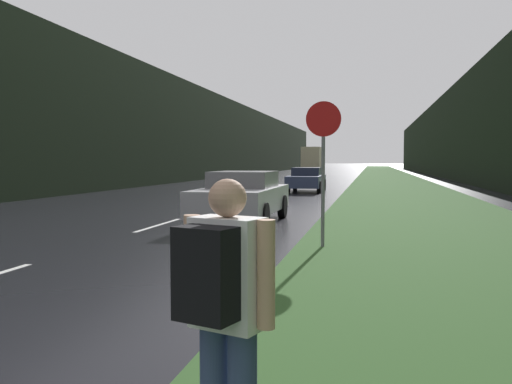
{
  "coord_description": "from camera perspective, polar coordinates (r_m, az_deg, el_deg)",
  "views": [
    {
      "loc": [
        5.46,
        -0.35,
        1.69
      ],
      "look_at": [
        2.29,
        14.36,
        0.81
      ],
      "focal_mm": 38.0,
      "sensor_mm": 36.0,
      "label": 1
    }
  ],
  "objects": [
    {
      "name": "grass_verge",
      "position": [
        40.42,
        14.3,
        0.86
      ],
      "size": [
        6.0,
        240.0,
        0.02
      ],
      "primitive_type": "cube",
      "color": "#2D5123",
      "rests_on": "ground_plane"
    },
    {
      "name": "lane_stripe_c",
      "position": [
        14.43,
        -10.18,
        -3.43
      ],
      "size": [
        0.12,
        3.0,
        0.01
      ],
      "primitive_type": "cube",
      "color": "silver",
      "rests_on": "ground_plane"
    },
    {
      "name": "lane_stripe_d",
      "position": [
        21.05,
        -2.93,
        -1.26
      ],
      "size": [
        0.12,
        3.0,
        0.01
      ],
      "primitive_type": "cube",
      "color": "silver",
      "rests_on": "ground_plane"
    },
    {
      "name": "treeline_far_side",
      "position": [
        52.72,
        -4.94,
        5.86
      ],
      "size": [
        2.0,
        140.0,
        8.03
      ],
      "primitive_type": "cube",
      "color": "black",
      "rests_on": "ground_plane"
    },
    {
      "name": "treeline_near_side",
      "position": [
        50.97,
        20.73,
        5.74
      ],
      "size": [
        2.0,
        140.0,
        8.03
      ],
      "primitive_type": "cube",
      "color": "black",
      "rests_on": "ground_plane"
    },
    {
      "name": "stop_sign",
      "position": [
        10.54,
        7.09,
        3.55
      ],
      "size": [
        0.68,
        0.07,
        2.83
      ],
      "color": "slate",
      "rests_on": "ground_plane"
    },
    {
      "name": "hitchhiker_with_backpack",
      "position": [
        2.89,
        -3.42,
        -12.17
      ],
      "size": [
        0.53,
        0.48,
        1.6
      ],
      "rotation": [
        0.0,
        0.0,
        -0.32
      ],
      "color": "navy",
      "rests_on": "ground_plane"
    },
    {
      "name": "car_passing_near",
      "position": [
        14.76,
        -1.46,
        -0.43
      ],
      "size": [
        1.97,
        4.57,
        1.39
      ],
      "rotation": [
        0.0,
        0.0,
        3.14
      ],
      "color": "#9E9EA3",
      "rests_on": "ground_plane"
    },
    {
      "name": "car_passing_far",
      "position": [
        29.32,
        5.35,
        1.34
      ],
      "size": [
        1.83,
        4.4,
        1.31
      ],
      "rotation": [
        0.0,
        0.0,
        3.14
      ],
      "color": "#2D3856",
      "rests_on": "ground_plane"
    },
    {
      "name": "delivery_truck",
      "position": [
        70.0,
        6.04,
        3.38
      ],
      "size": [
        2.44,
        7.73,
        3.36
      ],
      "color": "#6E684F",
      "rests_on": "ground_plane"
    }
  ]
}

